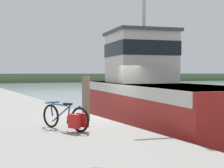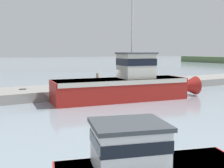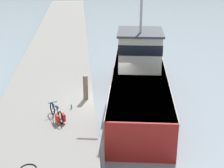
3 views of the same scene
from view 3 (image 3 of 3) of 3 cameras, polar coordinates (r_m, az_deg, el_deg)
ground_plane at (r=18.76m, az=-0.49°, el=-4.51°), size 320.00×320.00×0.00m
dock_pier at (r=18.64m, az=-10.67°, el=-3.74°), size 4.90×80.00×0.78m
fishing_boat_main at (r=19.52m, az=4.55°, el=0.86°), size 4.66×13.45×11.10m
bicycle_touring at (r=16.09m, az=-9.01°, el=-5.01°), size 0.85×1.58×0.68m
mooring_post at (r=18.07m, az=-4.42°, el=-0.59°), size 0.26×0.26×1.32m
water_bottle_on_curb at (r=17.23m, az=-6.77°, el=-3.76°), size 0.07×0.07×0.24m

